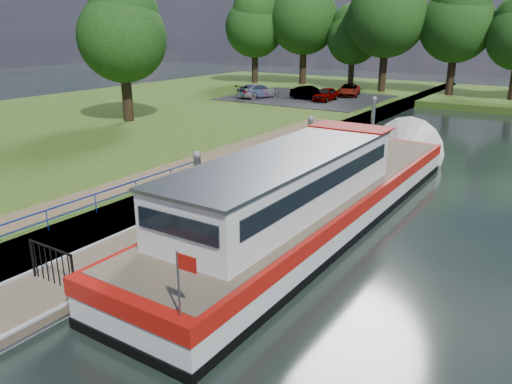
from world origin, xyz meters
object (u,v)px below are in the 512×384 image
Objects in this scene: pontoon at (263,191)px; barge at (325,192)px; car_d at (349,90)px; car_b at (309,93)px; car_c at (258,91)px; car_a at (326,94)px.

barge reaches higher than pontoon.
car_b is at bearing -130.02° from car_d.
barge is 4.73× the size of car_c.
car_d is at bearing 83.35° from car_a.
car_a is (-8.45, 23.95, 1.24)m from pontoon.
car_c reaches higher than car_d.
car_a is at bearing -111.81° from car_d.
barge is 27.85m from car_a.
barge is at bearing -84.80° from car_d.
car_b is 0.90× the size of car_d.
car_d is at bearing -120.61° from car_c.
barge is at bearing -142.21° from car_b.
car_c is 1.09× the size of car_d.
pontoon is 25.43m from car_a.
barge is at bearing -65.57° from car_a.
car_b is (-10.03, 23.74, 1.26)m from pontoon.
car_b is (-13.62, 24.90, 0.36)m from barge.
pontoon is 3.88m from barge.
car_b reaches higher than car_d.
barge is 31.66m from car_d.
car_c is at bearing 115.20° from car_b.
car_a is at bearing -147.91° from car_c.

